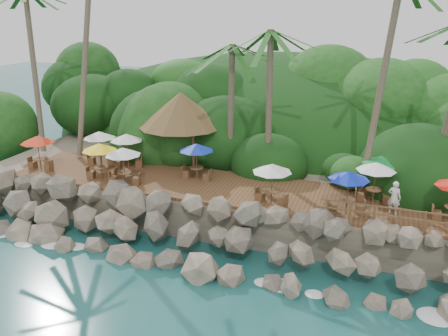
% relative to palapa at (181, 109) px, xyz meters
% --- Properties ---
extents(ground, '(140.00, 140.00, 0.00)m').
position_rel_palapa_xyz_m(ground, '(4.12, -9.43, -5.79)').
color(ground, '#19514F').
rests_on(ground, ground).
extents(land_base, '(32.00, 25.20, 2.10)m').
position_rel_palapa_xyz_m(land_base, '(4.12, 6.57, -4.74)').
color(land_base, gray).
rests_on(land_base, ground).
extents(jungle_hill, '(44.80, 28.00, 15.40)m').
position_rel_palapa_xyz_m(jungle_hill, '(4.12, 14.07, -5.79)').
color(jungle_hill, '#143811').
rests_on(jungle_hill, ground).
extents(seawall, '(29.00, 4.00, 2.30)m').
position_rel_palapa_xyz_m(seawall, '(4.12, -7.43, -4.64)').
color(seawall, gray).
rests_on(seawall, ground).
extents(terrace, '(26.00, 5.00, 0.20)m').
position_rel_palapa_xyz_m(terrace, '(4.12, -3.43, -3.59)').
color(terrace, brown).
rests_on(terrace, land_base).
extents(jungle_foliage, '(44.00, 16.00, 12.00)m').
position_rel_palapa_xyz_m(jungle_foliage, '(4.12, 5.57, -5.79)').
color(jungle_foliage, '#143811').
rests_on(jungle_foliage, ground).
extents(foam_line, '(25.20, 0.80, 0.06)m').
position_rel_palapa_xyz_m(foam_line, '(4.12, -9.13, -5.76)').
color(foam_line, white).
rests_on(foam_line, ground).
extents(palapa, '(5.57, 5.57, 4.60)m').
position_rel_palapa_xyz_m(palapa, '(0.00, 0.00, 0.00)').
color(palapa, brown).
rests_on(palapa, ground).
extents(dining_clusters, '(25.64, 5.24, 2.21)m').
position_rel_palapa_xyz_m(dining_clusters, '(3.78, -3.71, -1.66)').
color(dining_clusters, brown).
rests_on(dining_clusters, terrace).
extents(railing, '(7.20, 0.10, 1.00)m').
position_rel_palapa_xyz_m(railing, '(13.49, -5.78, -2.89)').
color(railing, brown).
rests_on(railing, terrace).
extents(waiter, '(0.73, 0.58, 1.74)m').
position_rel_palapa_xyz_m(waiter, '(13.24, -4.25, -2.62)').
color(waiter, silver).
rests_on(waiter, terrace).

